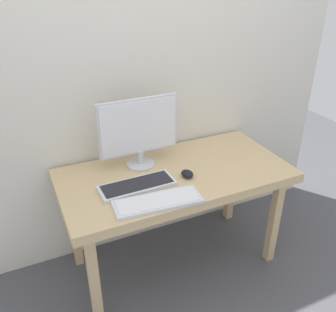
{
  "coord_description": "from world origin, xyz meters",
  "views": [
    {
      "loc": [
        -0.84,
        -1.71,
        1.85
      ],
      "look_at": [
        -0.05,
        0.0,
        0.84
      ],
      "focal_mm": 38.78,
      "sensor_mm": 36.0,
      "label": 1
    }
  ],
  "objects_px": {
    "desk": "(175,182)",
    "keyboard_primary": "(137,186)",
    "monitor": "(139,130)",
    "mouse": "(187,174)",
    "keyboard_secondary": "(158,202)"
  },
  "relations": [
    {
      "from": "keyboard_secondary",
      "to": "mouse",
      "type": "relative_size",
      "value": 5.89
    },
    {
      "from": "monitor",
      "to": "keyboard_secondary",
      "type": "xyz_separation_m",
      "value": [
        -0.06,
        -0.43,
        -0.23
      ]
    },
    {
      "from": "desk",
      "to": "keyboard_primary",
      "type": "xyz_separation_m",
      "value": [
        -0.27,
        -0.07,
        0.08
      ]
    },
    {
      "from": "monitor",
      "to": "mouse",
      "type": "distance_m",
      "value": 0.39
    },
    {
      "from": "keyboard_secondary",
      "to": "desk",
      "type": "bearing_deg",
      "value": 48.28
    },
    {
      "from": "keyboard_primary",
      "to": "mouse",
      "type": "height_order",
      "value": "mouse"
    },
    {
      "from": "desk",
      "to": "keyboard_primary",
      "type": "height_order",
      "value": "keyboard_primary"
    },
    {
      "from": "keyboard_primary",
      "to": "mouse",
      "type": "xyz_separation_m",
      "value": [
        0.31,
        -0.02,
        0.01
      ]
    },
    {
      "from": "monitor",
      "to": "keyboard_primary",
      "type": "bearing_deg",
      "value": -114.44
    },
    {
      "from": "desk",
      "to": "monitor",
      "type": "bearing_deg",
      "value": 133.28
    },
    {
      "from": "desk",
      "to": "mouse",
      "type": "xyz_separation_m",
      "value": [
        0.04,
        -0.08,
        0.09
      ]
    },
    {
      "from": "keyboard_secondary",
      "to": "mouse",
      "type": "bearing_deg",
      "value": 32.73
    },
    {
      "from": "monitor",
      "to": "keyboard_secondary",
      "type": "distance_m",
      "value": 0.49
    },
    {
      "from": "keyboard_secondary",
      "to": "monitor",
      "type": "bearing_deg",
      "value": 81.57
    },
    {
      "from": "mouse",
      "to": "keyboard_secondary",
      "type": "bearing_deg",
      "value": -159.68
    }
  ]
}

